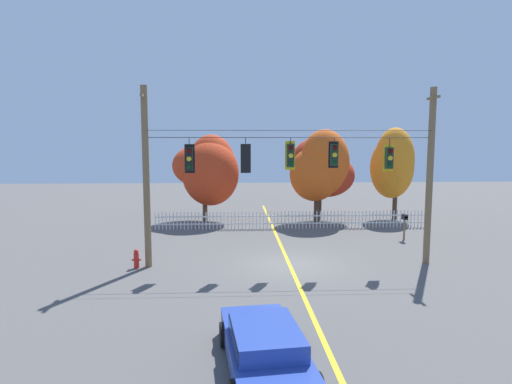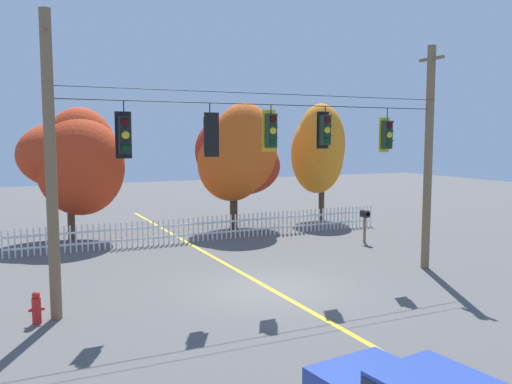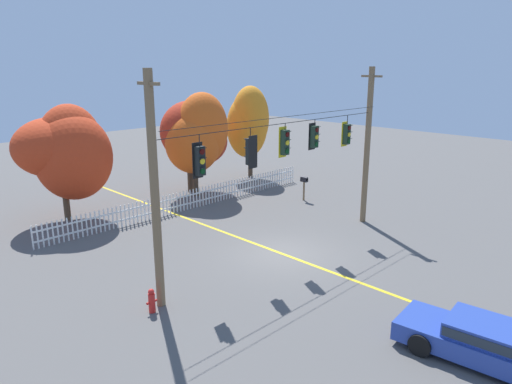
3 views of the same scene
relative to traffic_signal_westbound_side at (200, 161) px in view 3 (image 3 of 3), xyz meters
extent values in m
plane|color=#565451|center=(4.31, -0.01, -4.68)|extent=(80.00, 80.00, 0.00)
cube|color=gold|center=(4.31, -0.01, -4.67)|extent=(0.16, 36.00, 0.01)
cylinder|color=brown|center=(-1.84, -0.01, -0.82)|extent=(0.28, 0.28, 7.72)
cylinder|color=brown|center=(10.46, -0.01, -0.82)|extent=(0.28, 0.28, 7.72)
cube|color=brown|center=(-1.84, -0.01, 2.59)|extent=(0.10, 1.10, 0.10)
cube|color=brown|center=(10.46, -0.01, 2.59)|extent=(0.10, 1.10, 0.10)
cylinder|color=black|center=(4.31, -0.01, 0.89)|extent=(12.09, 0.02, 0.02)
cylinder|color=black|center=(4.31, -0.26, 1.18)|extent=(12.09, 0.02, 0.02)
cylinder|color=black|center=(0.00, -0.01, 0.69)|extent=(0.03, 0.03, 0.40)
cube|color=black|center=(0.00, 0.12, 0.00)|extent=(0.43, 0.02, 1.24)
cube|color=black|center=(0.00, -0.01, 0.00)|extent=(0.30, 0.24, 1.00)
cylinder|color=#410706|center=(0.00, -0.14, 0.33)|extent=(0.20, 0.03, 0.20)
cube|color=black|center=(0.00, -0.19, 0.44)|extent=(0.22, 0.12, 0.06)
cylinder|color=yellow|center=(0.00, -0.14, 0.00)|extent=(0.20, 0.03, 0.20)
cube|color=black|center=(0.00, -0.19, 0.11)|extent=(0.22, 0.12, 0.06)
cylinder|color=#073513|center=(0.00, -0.14, -0.34)|extent=(0.20, 0.03, 0.20)
cube|color=black|center=(0.00, -0.19, -0.22)|extent=(0.22, 0.12, 0.06)
cylinder|color=black|center=(2.39, -0.01, 0.70)|extent=(0.03, 0.03, 0.39)
cube|color=black|center=(2.39, -0.14, 0.01)|extent=(0.43, 0.02, 1.23)
cube|color=black|center=(2.39, -0.01, 0.01)|extent=(0.30, 0.24, 0.99)
cylinder|color=#410706|center=(2.39, 0.13, 0.34)|extent=(0.20, 0.03, 0.20)
cube|color=black|center=(2.39, 0.17, 0.45)|extent=(0.22, 0.12, 0.06)
cylinder|color=yellow|center=(2.39, 0.13, 0.01)|extent=(0.20, 0.03, 0.20)
cube|color=black|center=(2.39, 0.17, 0.12)|extent=(0.22, 0.12, 0.06)
cylinder|color=#073513|center=(2.39, 0.13, -0.32)|extent=(0.20, 0.03, 0.20)
cube|color=black|center=(2.39, 0.17, -0.21)|extent=(0.22, 0.12, 0.06)
cylinder|color=black|center=(4.31, -0.01, 0.76)|extent=(0.03, 0.03, 0.27)
cube|color=yellow|center=(4.31, 0.12, 0.13)|extent=(0.43, 0.02, 1.24)
cube|color=#1E3323|center=(4.31, -0.01, 0.13)|extent=(0.30, 0.24, 1.00)
cylinder|color=#410706|center=(4.31, -0.14, 0.46)|extent=(0.20, 0.03, 0.20)
cube|color=#1E3323|center=(4.31, -0.19, 0.58)|extent=(0.22, 0.12, 0.06)
cylinder|color=yellow|center=(4.31, -0.14, 0.13)|extent=(0.20, 0.03, 0.20)
cube|color=#1E3323|center=(4.31, -0.19, 0.24)|extent=(0.22, 0.12, 0.06)
cylinder|color=#073513|center=(4.31, -0.14, -0.21)|extent=(0.20, 0.03, 0.20)
cube|color=#1E3323|center=(4.31, -0.19, -0.09)|extent=(0.22, 0.12, 0.06)
cylinder|color=black|center=(6.20, -0.01, 0.76)|extent=(0.03, 0.03, 0.27)
cube|color=black|center=(6.20, 0.12, 0.16)|extent=(0.43, 0.02, 1.15)
cube|color=#1E3323|center=(6.20, -0.01, 0.16)|extent=(0.30, 0.24, 0.93)
cylinder|color=#410706|center=(6.20, -0.14, 0.46)|extent=(0.20, 0.03, 0.20)
cube|color=#1E3323|center=(6.20, -0.19, 0.58)|extent=(0.22, 0.12, 0.06)
cylinder|color=yellow|center=(6.20, -0.14, 0.16)|extent=(0.20, 0.03, 0.20)
cube|color=#1E3323|center=(6.20, -0.19, 0.27)|extent=(0.22, 0.12, 0.06)
cylinder|color=#073513|center=(6.20, -0.14, -0.15)|extent=(0.20, 0.03, 0.20)
cube|color=#1E3323|center=(6.20, -0.19, -0.04)|extent=(0.22, 0.12, 0.06)
cylinder|color=black|center=(8.62, -0.01, 0.68)|extent=(0.03, 0.03, 0.42)
cube|color=yellow|center=(8.62, 0.12, 0.01)|extent=(0.43, 0.02, 1.15)
cube|color=#1E3323|center=(8.62, -0.01, 0.01)|extent=(0.30, 0.24, 0.93)
cylinder|color=#410706|center=(8.62, -0.14, 0.32)|extent=(0.20, 0.03, 0.20)
cube|color=#1E3323|center=(8.62, -0.19, 0.43)|extent=(0.22, 0.12, 0.06)
cylinder|color=yellow|center=(8.62, -0.14, 0.01)|extent=(0.20, 0.03, 0.20)
cube|color=#1E3323|center=(8.62, -0.19, 0.13)|extent=(0.22, 0.12, 0.06)
cylinder|color=#073513|center=(8.62, -0.14, -0.30)|extent=(0.20, 0.03, 0.20)
cube|color=#1E3323|center=(8.62, -0.19, -0.18)|extent=(0.22, 0.12, 0.06)
cube|color=white|center=(-3.04, 7.98, -4.12)|extent=(0.06, 0.04, 1.11)
cube|color=white|center=(-2.81, 7.98, -4.12)|extent=(0.06, 0.04, 1.11)
cube|color=white|center=(-2.59, 7.98, -4.12)|extent=(0.06, 0.04, 1.11)
cube|color=white|center=(-2.36, 7.98, -4.12)|extent=(0.06, 0.04, 1.11)
cube|color=white|center=(-2.14, 7.98, -4.12)|extent=(0.06, 0.04, 1.11)
cube|color=white|center=(-1.92, 7.98, -4.12)|extent=(0.06, 0.04, 1.11)
cube|color=white|center=(-1.69, 7.98, -4.12)|extent=(0.06, 0.04, 1.11)
cube|color=white|center=(-1.47, 7.98, -4.12)|extent=(0.06, 0.04, 1.11)
cube|color=white|center=(-1.24, 7.98, -4.12)|extent=(0.06, 0.04, 1.11)
cube|color=white|center=(-1.02, 7.98, -4.12)|extent=(0.06, 0.04, 1.11)
cube|color=white|center=(-0.79, 7.98, -4.12)|extent=(0.06, 0.04, 1.11)
cube|color=white|center=(-0.57, 7.98, -4.12)|extent=(0.06, 0.04, 1.11)
cube|color=white|center=(-0.35, 7.98, -4.12)|extent=(0.06, 0.04, 1.11)
cube|color=white|center=(-0.12, 7.98, -4.12)|extent=(0.06, 0.04, 1.11)
cube|color=white|center=(0.10, 7.98, -4.12)|extent=(0.06, 0.04, 1.11)
cube|color=white|center=(0.33, 7.98, -4.12)|extent=(0.06, 0.04, 1.11)
cube|color=white|center=(0.55, 7.98, -4.12)|extent=(0.06, 0.04, 1.11)
cube|color=white|center=(0.78, 7.98, -4.12)|extent=(0.06, 0.04, 1.11)
cube|color=white|center=(1.00, 7.98, -4.12)|extent=(0.06, 0.04, 1.11)
cube|color=white|center=(1.23, 7.98, -4.12)|extent=(0.06, 0.04, 1.11)
cube|color=white|center=(1.45, 7.98, -4.12)|extent=(0.06, 0.04, 1.11)
cube|color=white|center=(1.67, 7.98, -4.12)|extent=(0.06, 0.04, 1.11)
cube|color=white|center=(1.90, 7.98, -4.12)|extent=(0.06, 0.04, 1.11)
cube|color=white|center=(2.12, 7.98, -4.12)|extent=(0.06, 0.04, 1.11)
cube|color=white|center=(2.35, 7.98, -4.12)|extent=(0.06, 0.04, 1.11)
cube|color=white|center=(2.57, 7.98, -4.12)|extent=(0.06, 0.04, 1.11)
cube|color=white|center=(2.80, 7.98, -4.12)|extent=(0.06, 0.04, 1.11)
cube|color=white|center=(3.02, 7.98, -4.12)|extent=(0.06, 0.04, 1.11)
cube|color=white|center=(3.24, 7.98, -4.12)|extent=(0.06, 0.04, 1.11)
cube|color=white|center=(3.47, 7.98, -4.12)|extent=(0.06, 0.04, 1.11)
cube|color=white|center=(3.69, 7.98, -4.12)|extent=(0.06, 0.04, 1.11)
cube|color=white|center=(3.92, 7.98, -4.12)|extent=(0.06, 0.04, 1.11)
cube|color=white|center=(4.14, 7.98, -4.12)|extent=(0.06, 0.04, 1.11)
cube|color=white|center=(4.37, 7.98, -4.12)|extent=(0.06, 0.04, 1.11)
cube|color=white|center=(4.59, 7.98, -4.12)|extent=(0.06, 0.04, 1.11)
cube|color=white|center=(4.81, 7.98, -4.12)|extent=(0.06, 0.04, 1.11)
cube|color=white|center=(5.04, 7.98, -4.12)|extent=(0.06, 0.04, 1.11)
cube|color=white|center=(5.26, 7.98, -4.12)|extent=(0.06, 0.04, 1.11)
cube|color=white|center=(5.49, 7.98, -4.12)|extent=(0.06, 0.04, 1.11)
cube|color=white|center=(5.71, 7.98, -4.12)|extent=(0.06, 0.04, 1.11)
cube|color=white|center=(5.94, 7.98, -4.12)|extent=(0.06, 0.04, 1.11)
cube|color=white|center=(6.16, 7.98, -4.12)|extent=(0.06, 0.04, 1.11)
cube|color=white|center=(6.38, 7.98, -4.12)|extent=(0.06, 0.04, 1.11)
cube|color=white|center=(6.61, 7.98, -4.12)|extent=(0.06, 0.04, 1.11)
cube|color=white|center=(6.83, 7.98, -4.12)|extent=(0.06, 0.04, 1.11)
cube|color=white|center=(7.06, 7.98, -4.12)|extent=(0.06, 0.04, 1.11)
cube|color=white|center=(7.28, 7.98, -4.12)|extent=(0.06, 0.04, 1.11)
cube|color=white|center=(7.51, 7.98, -4.12)|extent=(0.06, 0.04, 1.11)
cube|color=white|center=(7.73, 7.98, -4.12)|extent=(0.06, 0.04, 1.11)
cube|color=white|center=(7.96, 7.98, -4.12)|extent=(0.06, 0.04, 1.11)
cube|color=white|center=(8.18, 7.98, -4.12)|extent=(0.06, 0.04, 1.11)
cube|color=white|center=(8.40, 7.98, -4.12)|extent=(0.06, 0.04, 1.11)
cube|color=white|center=(8.63, 7.98, -4.12)|extent=(0.06, 0.04, 1.11)
cube|color=white|center=(8.85, 7.98, -4.12)|extent=(0.06, 0.04, 1.11)
cube|color=white|center=(9.08, 7.98, -4.12)|extent=(0.06, 0.04, 1.11)
cube|color=white|center=(9.30, 7.98, -4.12)|extent=(0.06, 0.04, 1.11)
cube|color=white|center=(9.53, 7.98, -4.12)|extent=(0.06, 0.04, 1.11)
cube|color=white|center=(9.75, 7.98, -4.12)|extent=(0.06, 0.04, 1.11)
cube|color=white|center=(9.97, 7.98, -4.12)|extent=(0.06, 0.04, 1.11)
cube|color=white|center=(10.20, 7.98, -4.12)|extent=(0.06, 0.04, 1.11)
cube|color=white|center=(10.42, 7.98, -4.12)|extent=(0.06, 0.04, 1.11)
cube|color=white|center=(10.65, 7.98, -4.12)|extent=(0.06, 0.04, 1.11)
cube|color=white|center=(10.87, 7.98, -4.12)|extent=(0.06, 0.04, 1.11)
cube|color=white|center=(11.10, 7.98, -4.12)|extent=(0.06, 0.04, 1.11)
cube|color=white|center=(11.32, 7.98, -4.12)|extent=(0.06, 0.04, 1.11)
cube|color=white|center=(11.54, 7.98, -4.12)|extent=(0.06, 0.04, 1.11)
cube|color=white|center=(11.77, 7.98, -4.12)|extent=(0.06, 0.04, 1.11)
cube|color=white|center=(11.99, 7.98, -4.12)|extent=(0.06, 0.04, 1.11)
cube|color=white|center=(12.22, 7.98, -4.12)|extent=(0.06, 0.04, 1.11)
cube|color=white|center=(12.44, 7.98, -4.12)|extent=(0.06, 0.04, 1.11)
cube|color=white|center=(12.67, 7.98, -4.12)|extent=(0.06, 0.04, 1.11)
cube|color=white|center=(12.89, 7.98, -4.12)|extent=(0.06, 0.04, 1.11)
cube|color=white|center=(13.11, 7.98, -4.12)|extent=(0.06, 0.04, 1.11)
cube|color=white|center=(13.34, 7.98, -4.12)|extent=(0.06, 0.04, 1.11)
cube|color=white|center=(13.56, 7.98, -4.12)|extent=(0.06, 0.04, 1.11)
cube|color=white|center=(13.79, 7.98, -4.12)|extent=(0.06, 0.04, 1.11)
cube|color=white|center=(14.01, 7.98, -4.12)|extent=(0.06, 0.04, 1.11)
cube|color=white|center=(14.24, 7.98, -4.12)|extent=(0.06, 0.04, 1.11)
cube|color=white|center=(5.60, 8.01, -4.35)|extent=(17.27, 0.03, 0.08)
cube|color=white|center=(5.60, 8.01, -3.88)|extent=(17.27, 0.03, 0.08)
cylinder|color=brown|center=(-0.17, 11.00, -3.68)|extent=(0.33, 0.33, 1.99)
ellipsoid|color=red|center=(0.26, 10.55, -1.34)|extent=(3.83, 3.76, 4.38)
ellipsoid|color=red|center=(0.31, 10.89, -0.88)|extent=(3.27, 2.97, 4.29)
ellipsoid|color=red|center=(-0.35, 11.24, -0.86)|extent=(4.08, 3.99, 3.00)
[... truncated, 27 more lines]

